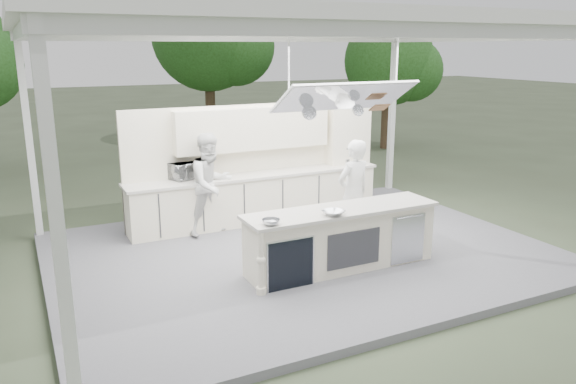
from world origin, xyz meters
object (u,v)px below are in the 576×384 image
back_counter (257,197)px  head_chef (353,193)px  demo_island (340,239)px  sous_chef (211,184)px

back_counter → head_chef: size_ratio=2.77×
demo_island → back_counter: 2.82m
back_counter → head_chef: (0.93, -1.98, 0.44)m
head_chef → sous_chef: (-1.98, 1.63, 0.01)m
head_chef → demo_island: bearing=36.6°
back_counter → head_chef: bearing=-64.8°
demo_island → head_chef: size_ratio=1.69×
sous_chef → head_chef: bearing=-58.5°
demo_island → head_chef: bearing=47.7°
demo_island → sous_chef: (-1.22, 2.46, 0.45)m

